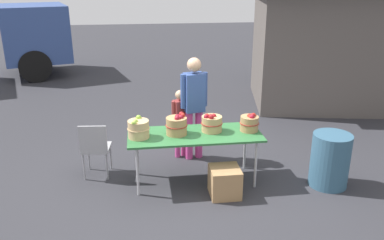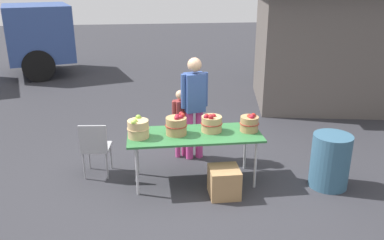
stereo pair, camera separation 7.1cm
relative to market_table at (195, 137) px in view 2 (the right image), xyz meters
name	(u,v)px [view 2 (the right image)]	position (x,y,z in m)	size (l,w,h in m)	color
ground_plane	(194,180)	(0.00, 0.00, -0.71)	(40.00, 40.00, 0.00)	#2D2D33
market_table	(195,137)	(0.00, 0.00, 0.00)	(1.90, 0.76, 0.75)	#2D6B38
apple_basket_green_0	(138,128)	(-0.79, -0.03, 0.18)	(0.31, 0.31, 0.29)	tan
apple_basket_red_0	(176,125)	(-0.25, 0.02, 0.18)	(0.31, 0.31, 0.30)	#A87F51
apple_basket_red_1	(211,123)	(0.25, 0.07, 0.17)	(0.31, 0.31, 0.28)	tan
apple_basket_red_2	(249,123)	(0.80, 0.02, 0.17)	(0.28, 0.28, 0.27)	#A87F51
vendor_adult	(194,101)	(0.10, 0.79, 0.29)	(0.44, 0.28, 1.69)	#CC3F8C
child_customer	(181,118)	(-0.12, 0.87, -0.03)	(0.29, 0.22, 1.15)	#CC3F8C
food_kiosk	(327,44)	(3.48, 3.49, 0.68)	(3.98, 3.50, 2.74)	#59514C
folding_chair	(95,145)	(-1.44, 0.32, -0.20)	(0.44, 0.44, 0.86)	#99999E
trash_barrel	(330,161)	(1.90, -0.37, -0.31)	(0.55, 0.55, 0.79)	#335972
produce_crate	(224,182)	(0.35, -0.46, -0.50)	(0.41, 0.41, 0.41)	#A87F51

